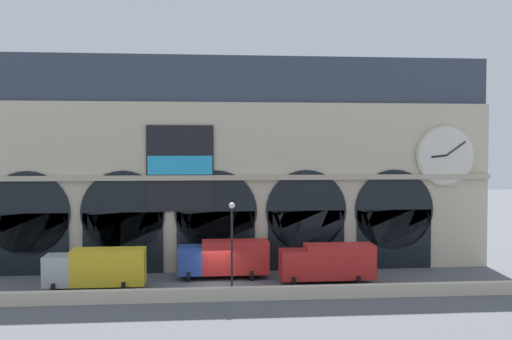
{
  "coord_description": "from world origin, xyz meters",
  "views": [
    {
      "loc": [
        -1.38,
        -47.0,
        10.88
      ],
      "look_at": [
        3.51,
        5.0,
        8.89
      ],
      "focal_mm": 42.0,
      "sensor_mm": 36.0,
      "label": 1
    }
  ],
  "objects": [
    {
      "name": "box_truck_midwest",
      "position": [
        -9.23,
        -0.86,
        1.7
      ],
      "size": [
        7.5,
        2.91,
        3.12
      ],
      "color": "#ADB2B7",
      "rests_on": "ground"
    },
    {
      "name": "box_truck_center",
      "position": [
        0.63,
        2.32,
        1.7
      ],
      "size": [
        7.5,
        2.91,
        3.12
      ],
      "color": "#28479E",
      "rests_on": "ground"
    },
    {
      "name": "street_lamp_quayside",
      "position": [
        0.9,
        -4.13,
        4.41
      ],
      "size": [
        0.44,
        0.44,
        6.9
      ],
      "color": "black",
      "rests_on": "ground"
    },
    {
      "name": "ground_plane",
      "position": [
        0.0,
        0.0,
        0.0
      ],
      "size": [
        200.0,
        200.0,
        0.0
      ],
      "primitive_type": "plane",
      "color": "#54565B"
    },
    {
      "name": "station_building",
      "position": [
        0.03,
        7.96,
        9.22
      ],
      "size": [
        49.37,
        6.32,
        18.95
      ],
      "color": "beige",
      "rests_on": "ground"
    },
    {
      "name": "box_truck_mideast",
      "position": [
        8.81,
        -0.3,
        1.7
      ],
      "size": [
        7.5,
        2.91,
        3.12
      ],
      "color": "red",
      "rests_on": "ground"
    },
    {
      "name": "quay_parapet_wall",
      "position": [
        0.0,
        -4.93,
        0.46
      ],
      "size": [
        90.0,
        0.7,
        0.91
      ],
      "primitive_type": "cube",
      "color": "beige",
      "rests_on": "ground"
    }
  ]
}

